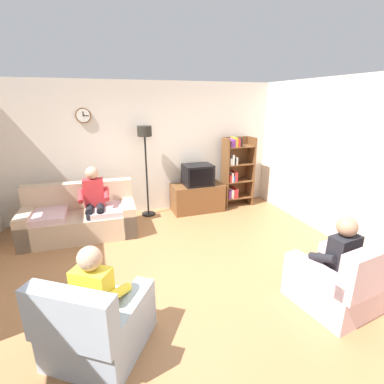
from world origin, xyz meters
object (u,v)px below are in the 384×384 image
Objects in this scene: armchair_near_window at (98,325)px; person_in_left_armchair at (100,291)px; tv at (198,175)px; bookshelf at (235,171)px; tv_stand at (197,197)px; armchair_near_bookshelf at (337,283)px; person_in_right_armchair at (335,256)px; person_on_couch at (94,198)px; floor_lamp at (145,146)px; couch at (80,218)px.

armchair_near_window is 0.33m from person_in_left_armchair.
tv is 0.94m from bookshelf.
tv_stand is 0.93× the size of armchair_near_window.
person_in_left_armchair is at bearing 173.63° from armchair_near_bookshelf.
person_in_right_armchair is at bearing -97.31° from bookshelf.
person_in_left_armchair is at bearing -124.00° from tv_stand.
armchair_near_bookshelf is 0.33m from person_in_right_armchair.
tv reaches higher than armchair_near_window.
tv is 0.48× the size of person_on_couch.
person_in_left_armchair reaches higher than tv.
person_on_couch is 1.11× the size of person_in_right_armchair.
tv is 2.18m from person_on_couch.
bookshelf reaches higher than person_in_right_armchair.
tv_stand is 1.07m from bookshelf.
floor_lamp is (-1.07, 0.10, 1.15)m from tv_stand.
person_in_right_armchair is (2.88, -2.86, 0.29)m from couch.
person_in_left_armchair is at bearing -133.63° from bookshelf.
armchair_near_bookshelf is 3.89m from person_on_couch.
person_on_couch is at bearing -21.91° from couch.
floor_lamp reaches higher than tv_stand.
person_on_couch is at bearing 90.24° from person_in_left_armchair.
couch is 1.83m from floor_lamp.
bookshelf is (3.32, 0.53, 0.49)m from couch.
bookshelf reaches higher than tv.
armchair_near_window is at bearing -124.00° from tv_stand.
armchair_near_bookshelf is at bearing -45.49° from couch.
floor_lamp is 1.65× the size of person_in_right_armchair.
armchair_near_window is at bearing -85.09° from couch.
bookshelf reaches higher than armchair_near_window.
tv_stand is at bearing 98.59° from person_in_right_armchair.
bookshelf is 2.10m from floor_lamp.
person_in_right_armchair is (0.50, -3.31, 0.31)m from tv_stand.
person_on_couch reaches higher than person_in_left_armchair.
floor_lamp is at bearing 72.18° from person_in_left_armchair.
tv is at bearing -90.00° from tv_stand.
floor_lamp reaches higher than person_in_left_armchair.
bookshelf is (0.93, 0.07, 0.51)m from tv_stand.
tv_stand is at bearing 56.00° from person_in_left_armchair.
floor_lamp is 1.57× the size of armchair_near_window.
armchair_near_window is at bearing 177.21° from person_in_right_armchair.
armchair_near_window reaches higher than tv_stand.
floor_lamp is at bearing 114.29° from armchair_near_bookshelf.
tv is 0.54× the size of person_in_left_armchair.
person_in_right_armchair is at bearing -65.34° from floor_lamp.
couch is 1.75× the size of tv_stand.
floor_lamp is 1.65× the size of person_in_left_armchair.
bookshelf is 1.26× the size of person_on_couch.
person_in_right_armchair is at bearing -2.79° from armchair_near_window.
couch is 0.49m from person_on_couch.
tv reaches higher than couch.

